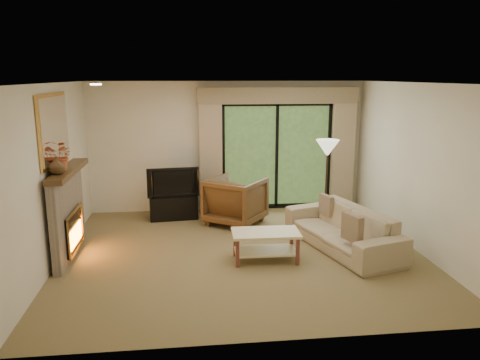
{
  "coord_description": "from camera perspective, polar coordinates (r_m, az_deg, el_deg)",
  "views": [
    {
      "loc": [
        -0.82,
        -6.81,
        2.71
      ],
      "look_at": [
        0.0,
        0.3,
        1.1
      ],
      "focal_mm": 35.0,
      "sensor_mm": 36.0,
      "label": 1
    }
  ],
  "objects": [
    {
      "name": "tv",
      "position": [
        8.99,
        -8.2,
        -0.16
      ],
      "size": [
        0.99,
        0.22,
        0.56
      ],
      "primitive_type": "imported",
      "rotation": [
        0.0,
        0.0,
        0.1
      ],
      "color": "black",
      "rests_on": "media_console"
    },
    {
      "name": "branches",
      "position": [
        7.12,
        -21.07,
        2.77
      ],
      "size": [
        0.49,
        0.46,
        0.44
      ],
      "primitive_type": "imported",
      "rotation": [
        0.0,
        0.0,
        -0.35
      ],
      "color": "#BA532E",
      "rests_on": "fireplace"
    },
    {
      "name": "fireplace",
      "position": [
        7.52,
        -20.28,
        -3.76
      ],
      "size": [
        0.24,
        1.7,
        1.37
      ],
      "primitive_type": null,
      "color": "gray",
      "rests_on": "floor"
    },
    {
      "name": "coffee_table",
      "position": [
        7.04,
        3.13,
        -8.03
      ],
      "size": [
        1.01,
        0.57,
        0.45
      ],
      "primitive_type": null,
      "rotation": [
        0.0,
        0.0,
        -0.03
      ],
      "color": "beige",
      "rests_on": "floor"
    },
    {
      "name": "sofa",
      "position": [
        7.65,
        12.33,
        -5.8
      ],
      "size": [
        1.45,
        2.38,
        0.65
      ],
      "primitive_type": "imported",
      "rotation": [
        0.0,
        0.0,
        -1.29
      ],
      "color": "tan",
      "rests_on": "floor"
    },
    {
      "name": "wall_back",
      "position": [
        9.46,
        -1.54,
        4.08
      ],
      "size": [
        5.0,
        0.0,
        5.0
      ],
      "primitive_type": "plane",
      "rotation": [
        1.57,
        0.0,
        0.0
      ],
      "color": "#F2E3CB",
      "rests_on": "ground"
    },
    {
      "name": "floor",
      "position": [
        7.38,
        0.27,
        -8.88
      ],
      "size": [
        5.5,
        5.5,
        0.0
      ],
      "primitive_type": "plane",
      "color": "olive",
      "rests_on": "ground"
    },
    {
      "name": "sliding_door",
      "position": [
        9.58,
        4.48,
        2.95
      ],
      "size": [
        2.26,
        0.1,
        2.16
      ],
      "primitive_type": null,
      "color": "black",
      "rests_on": "floor"
    },
    {
      "name": "cornice",
      "position": [
        9.36,
        4.71,
        10.23
      ],
      "size": [
        3.2,
        0.24,
        0.32
      ],
      "primitive_type": "cube",
      "color": "#94805F",
      "rests_on": "wall_back"
    },
    {
      "name": "curtain_right",
      "position": [
        9.8,
        12.39,
        3.51
      ],
      "size": [
        0.45,
        0.18,
        2.35
      ],
      "primitive_type": "cube",
      "color": "tan",
      "rests_on": "floor"
    },
    {
      "name": "ceiling",
      "position": [
        6.86,
        0.29,
        11.76
      ],
      "size": [
        5.5,
        5.5,
        0.0
      ],
      "primitive_type": "plane",
      "rotation": [
        3.14,
        0.0,
        0.0
      ],
      "color": "white",
      "rests_on": "ground"
    },
    {
      "name": "pillow_far",
      "position": [
        8.15,
        10.47,
        -3.0
      ],
      "size": [
        0.18,
        0.35,
        0.34
      ],
      "primitive_type": "cube",
      "rotation": [
        0.0,
        0.0,
        0.28
      ],
      "color": "brown",
      "rests_on": "sofa"
    },
    {
      "name": "wall_right",
      "position": [
        7.82,
        20.72,
        1.46
      ],
      "size": [
        0.0,
        5.0,
        5.0
      ],
      "primitive_type": "plane",
      "rotation": [
        1.57,
        0.0,
        -1.57
      ],
      "color": "#F2E3CB",
      "rests_on": "ground"
    },
    {
      "name": "media_console",
      "position": [
        9.11,
        -8.1,
        -3.28
      ],
      "size": [
        0.94,
        0.49,
        0.45
      ],
      "primitive_type": "cube",
      "rotation": [
        0.0,
        0.0,
        0.1
      ],
      "color": "black",
      "rests_on": "floor"
    },
    {
      "name": "floor_lamp",
      "position": [
        8.71,
        10.45,
        -0.29
      ],
      "size": [
        0.5,
        0.5,
        1.58
      ],
      "primitive_type": null,
      "rotation": [
        0.0,
        0.0,
        0.21
      ],
      "color": "beige",
      "rests_on": "floor"
    },
    {
      "name": "wall_front",
      "position": [
        4.61,
        4.02,
        -5.14
      ],
      "size": [
        5.0,
        0.0,
        5.0
      ],
      "primitive_type": "plane",
      "rotation": [
        -1.57,
        0.0,
        0.0
      ],
      "color": "#F2E3CB",
      "rests_on": "ground"
    },
    {
      "name": "wall_left",
      "position": [
        7.22,
        -21.94,
        0.48
      ],
      "size": [
        0.0,
        5.0,
        5.0
      ],
      "primitive_type": "plane",
      "rotation": [
        1.57,
        0.0,
        1.57
      ],
      "color": "#F2E3CB",
      "rests_on": "ground"
    },
    {
      "name": "pillow_near",
      "position": [
        6.99,
        13.52,
        -5.69
      ],
      "size": [
        0.21,
        0.42,
        0.4
      ],
      "primitive_type": "cube",
      "rotation": [
        0.0,
        0.0,
        0.28
      ],
      "color": "brown",
      "rests_on": "sofa"
    },
    {
      "name": "vase",
      "position": [
        6.93,
        -21.43,
        1.68
      ],
      "size": [
        0.26,
        0.26,
        0.24
      ],
      "primitive_type": "imported",
      "rotation": [
        0.0,
        0.0,
        -0.14
      ],
      "color": "#4A331C",
      "rests_on": "fireplace"
    },
    {
      "name": "mirror",
      "position": [
        7.3,
        -21.69,
        5.81
      ],
      "size": [
        0.07,
        1.45,
        1.02
      ],
      "primitive_type": null,
      "color": "gold",
      "rests_on": "wall_left"
    },
    {
      "name": "armchair",
      "position": [
        8.66,
        -0.55,
        -2.54
      ],
      "size": [
        1.32,
        1.32,
        0.87
      ],
      "primitive_type": "imported",
      "rotation": [
        0.0,
        0.0,
        2.52
      ],
      "color": "brown",
      "rests_on": "floor"
    },
    {
      "name": "curtain_left",
      "position": [
        9.29,
        -3.6,
        3.28
      ],
      "size": [
        0.45,
        0.18,
        2.35
      ],
      "primitive_type": "cube",
      "color": "tan",
      "rests_on": "floor"
    }
  ]
}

